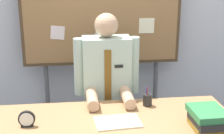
# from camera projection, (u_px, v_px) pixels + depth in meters

# --- Properties ---
(back_wall) EXTENTS (6.40, 0.08, 2.70)m
(back_wall) POSITION_uv_depth(u_px,v_px,m) (100.00, 13.00, 3.26)
(back_wall) COLOR silver
(back_wall) RESTS_ON ground_plane
(desk) EXTENTS (1.74, 0.77, 0.76)m
(desk) POSITION_uv_depth(u_px,v_px,m) (115.00, 133.00, 2.33)
(desk) COLOR #9E754C
(desk) RESTS_ON ground_plane
(person) EXTENTS (0.55, 0.56, 1.44)m
(person) POSITION_uv_depth(u_px,v_px,m) (107.00, 101.00, 2.87)
(person) COLOR #2D2D33
(person) RESTS_ON ground_plane
(bulletin_board) EXTENTS (1.50, 0.09, 2.12)m
(bulletin_board) POSITION_uv_depth(u_px,v_px,m) (102.00, 2.00, 3.03)
(bulletin_board) COLOR #4C3823
(bulletin_board) RESTS_ON ground_plane
(book_stack) EXTENTS (0.22, 0.28, 0.14)m
(book_stack) POSITION_uv_depth(u_px,v_px,m) (207.00, 119.00, 2.19)
(book_stack) COLOR olive
(book_stack) RESTS_ON desk
(open_notebook) EXTENTS (0.33, 0.24, 0.01)m
(open_notebook) POSITION_uv_depth(u_px,v_px,m) (118.00, 122.00, 2.29)
(open_notebook) COLOR #F4EFCC
(open_notebook) RESTS_ON desk
(desk_clock) EXTENTS (0.11, 0.04, 0.11)m
(desk_clock) POSITION_uv_depth(u_px,v_px,m) (27.00, 120.00, 2.22)
(desk_clock) COLOR black
(desk_clock) RESTS_ON desk
(pen_holder) EXTENTS (0.07, 0.07, 0.16)m
(pen_holder) POSITION_uv_depth(u_px,v_px,m) (147.00, 100.00, 2.56)
(pen_holder) COLOR #262626
(pen_holder) RESTS_ON desk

